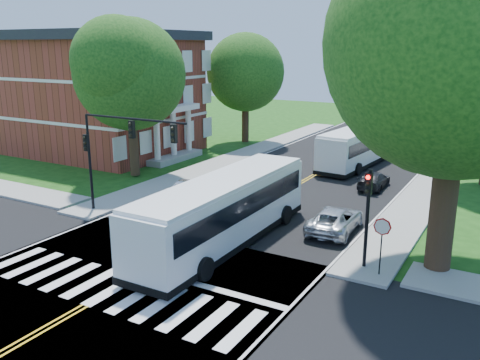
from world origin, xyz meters
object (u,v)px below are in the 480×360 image
Objects in this scene: signal_nw at (118,142)px; bus_follow at (361,145)px; signal_ne at (368,205)px; bus_lead at (224,210)px; hatchback at (193,191)px; suv at (335,219)px; dark_sedan at (374,180)px.

bus_follow is (7.78, 20.00, -2.74)m from signal_nw.
bus_lead is (-6.87, -0.49, -1.20)m from signal_ne.
hatchback is 9.52m from suv.
signal_ne is 20.99m from bus_follow.
bus_follow is at bearing -80.30° from suv.
signal_ne is at bearing 0.05° from signal_nw.
signal_ne is 13.22m from hatchback.
signal_ne is 1.13× the size of dark_sedan.
signal_nw is at bearing 16.45° from suv.
signal_ne is at bearing 102.62° from dark_sedan.
suv is (3.55, -16.05, -0.98)m from bus_follow.
suv is at bearing 166.91° from hatchback.
bus_lead is at bearing 74.25° from dark_sedan.
dark_sedan is (-0.57, 9.41, -0.08)m from suv.
hatchback is 1.12× the size of dark_sedan.
bus_follow reaches higher than suv.
dark_sedan is at bearing -145.03° from hatchback.
signal_nw is 1.62× the size of signal_ne.
hatchback reaches higher than dark_sedan.
signal_nw reaches higher than dark_sedan.
dark_sedan is (-3.30, 13.34, -2.39)m from signal_ne.
bus_follow is at bearing 68.75° from signal_nw.
signal_nw is at bearing 73.96° from bus_follow.
signal_ne is at bearing 150.09° from hatchback.
bus_lead reaches higher than bus_follow.
dark_sedan is (10.76, 13.35, -3.80)m from signal_nw.
bus_follow reaches higher than dark_sedan.
bus_follow is 2.61× the size of suv.
bus_follow is 16.63m from hatchback.
signal_ne is 0.36× the size of bus_follow.
signal_nw is 6.07m from hatchback.
signal_ne is 0.34× the size of bus_lead.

